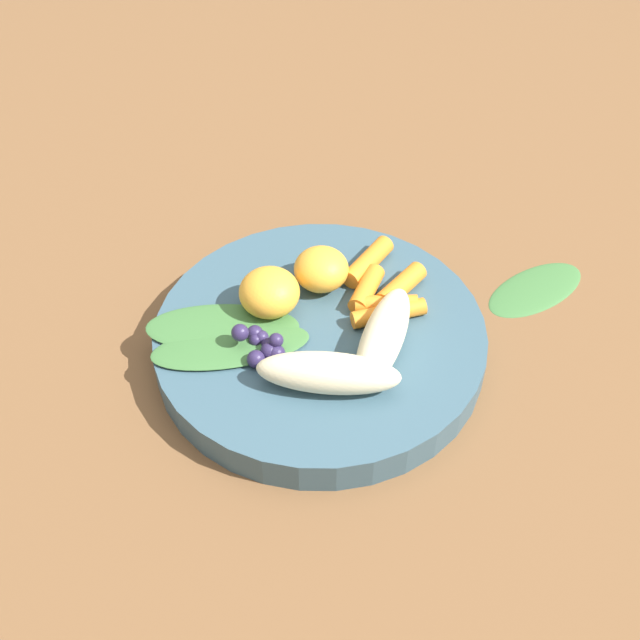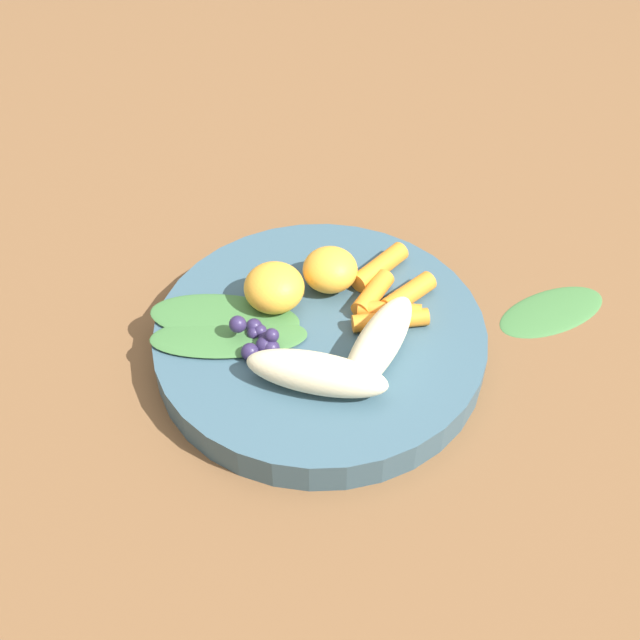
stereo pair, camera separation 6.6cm
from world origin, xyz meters
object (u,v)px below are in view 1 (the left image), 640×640
banana_peeled_left (383,337)px  banana_peeled_right (328,373)px  kale_leaf_stray (536,288)px  bowl (320,340)px  orange_segment_near (269,292)px

banana_peeled_left → banana_peeled_right: size_ratio=1.00×
banana_peeled_right → kale_leaf_stray: size_ratio=1.03×
bowl → banana_peeled_left: size_ratio=2.49×
bowl → kale_leaf_stray: (0.20, -0.06, -0.01)m
bowl → banana_peeled_left: banana_peeled_left is taller
banana_peeled_left → kale_leaf_stray: bearing=-36.5°
kale_leaf_stray → orange_segment_near: bearing=157.9°
kale_leaf_stray → banana_peeled_left: bearing=179.7°
banana_peeled_left → banana_peeled_right: bearing=149.8°
bowl → orange_segment_near: bearing=112.4°
banana_peeled_left → kale_leaf_stray: banana_peeled_left is taller
banana_peeled_right → orange_segment_near: bearing=125.0°
orange_segment_near → banana_peeled_right: bearing=-99.3°
banana_peeled_left → banana_peeled_right: same height
bowl → orange_segment_near: 0.06m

